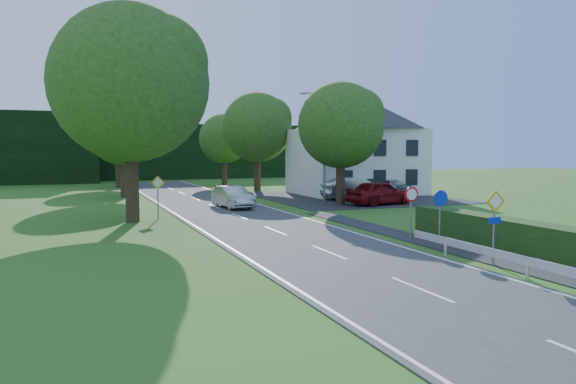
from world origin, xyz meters
name	(u,v)px	position (x,y,z in m)	size (l,w,h in m)	color
road	(262,226)	(0.00, 20.00, 0.02)	(7.00, 80.00, 0.04)	#343537
parking_pad	(351,197)	(12.00, 33.00, 0.02)	(14.00, 16.00, 0.04)	#27272A
line_edge_left	(199,228)	(-3.25, 20.00, 0.04)	(0.12, 80.00, 0.01)	white
line_edge_right	(319,222)	(3.25, 20.00, 0.04)	(0.12, 80.00, 0.01)	white
line_centre	(262,225)	(0.00, 20.00, 0.04)	(0.12, 80.00, 0.01)	white
tree_main	(131,114)	(-6.00, 24.00, 5.82)	(9.40, 9.40, 11.64)	#214916
tree_left_far	(123,144)	(-5.00, 40.00, 4.29)	(7.00, 7.00, 8.58)	#214916
tree_right_far	(257,142)	(7.00, 42.00, 4.54)	(7.40, 7.40, 9.09)	#214916
tree_left_back	(118,147)	(-4.50, 52.00, 4.04)	(6.60, 6.60, 8.07)	#214916
tree_right_back	(224,150)	(6.00, 50.00, 3.78)	(6.20, 6.20, 7.56)	#214916
tree_right_mid	(341,144)	(8.50, 28.00, 4.29)	(7.00, 7.00, 8.58)	#214916
treeline_right	(208,152)	(8.00, 66.00, 3.50)	(30.00, 5.00, 7.00)	black
house_white	(356,143)	(14.00, 36.00, 4.41)	(10.60, 8.40, 8.60)	silver
streetlight	(323,141)	(8.06, 30.00, 4.46)	(2.03, 0.18, 8.00)	gray
sign_priority_right	(495,213)	(4.30, 7.98, 1.80)	(0.78, 0.09, 2.59)	gray
sign_roundabout	(440,208)	(4.30, 10.98, 1.67)	(0.64, 0.08, 2.37)	gray
sign_speed_limit	(411,201)	(4.30, 12.97, 1.77)	(0.64, 0.11, 2.37)	gray
sign_priority_left	(158,188)	(-4.50, 24.98, 1.72)	(0.78, 0.09, 2.44)	gray
moving_car	(233,197)	(0.88, 28.61, 0.76)	(1.52, 4.36, 1.44)	silver
motorcycle	(215,195)	(0.58, 32.33, 0.60)	(0.74, 2.13, 1.12)	black
parked_car_red	(380,193)	(11.01, 26.90, 0.89)	(2.00, 4.98, 1.70)	maroon
parked_car_silver_a	(356,188)	(11.33, 31.00, 0.90)	(1.81, 5.19, 1.71)	#ACACB1
parked_car_grey	(376,188)	(13.69, 32.00, 0.80)	(2.14, 5.27, 1.53)	#47474C
parked_car_silver_b	(391,188)	(15.25, 32.22, 0.75)	(2.35, 5.11, 1.42)	#AAAAB1
parasol	(321,185)	(9.98, 34.42, 0.96)	(2.01, 2.05, 1.85)	red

